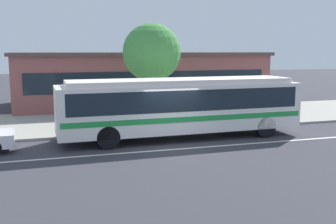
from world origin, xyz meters
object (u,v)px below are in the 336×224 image
transit_bus (181,104)px  pedestrian_standing_by_tree (160,109)px  pedestrian_walking_along_curb (247,103)px  pedestrian_waiting_near_sign (228,105)px  street_tree_near_stop (152,53)px

transit_bus → pedestrian_standing_by_tree: transit_bus is taller
pedestrian_walking_along_curb → pedestrian_standing_by_tree: 5.93m
transit_bus → pedestrian_standing_by_tree: 2.26m
pedestrian_walking_along_curb → pedestrian_standing_by_tree: (-5.78, -1.30, 0.05)m
pedestrian_waiting_near_sign → pedestrian_walking_along_curb: (1.70, 1.00, -0.03)m
pedestrian_standing_by_tree → street_tree_near_stop: size_ratio=0.31×
pedestrian_walking_along_curb → street_tree_near_stop: 6.43m
transit_bus → pedestrian_standing_by_tree: (-0.46, 2.15, -0.52)m
pedestrian_waiting_near_sign → street_tree_near_stop: 5.21m
transit_bus → pedestrian_walking_along_curb: 6.37m
transit_bus → street_tree_near_stop: size_ratio=2.09×
transit_bus → pedestrian_waiting_near_sign: bearing=34.0°
pedestrian_waiting_near_sign → pedestrian_standing_by_tree: 4.10m
street_tree_near_stop → pedestrian_standing_by_tree: bearing=-92.9°
transit_bus → pedestrian_walking_along_curb: bearing=32.9°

